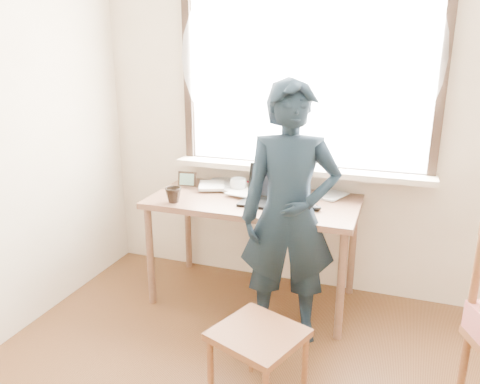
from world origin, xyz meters
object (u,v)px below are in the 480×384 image
(laptop, at_px, (270,194))
(mug_white, at_px, (238,185))
(person, at_px, (289,216))
(work_chair, at_px, (258,343))
(desk, at_px, (254,210))
(mug_dark, at_px, (173,195))

(laptop, height_order, mug_white, laptop)
(mug_white, height_order, person, person)
(work_chair, relative_size, person, 0.32)
(desk, distance_m, person, 0.51)
(mug_dark, bearing_deg, desk, 27.49)
(laptop, height_order, person, person)
(mug_dark, height_order, work_chair, mug_dark)
(mug_dark, bearing_deg, person, -7.15)
(mug_white, xyz_separation_m, mug_dark, (-0.33, -0.39, 0.00))
(mug_white, relative_size, mug_dark, 1.08)
(laptop, relative_size, work_chair, 0.68)
(person, bearing_deg, laptop, 109.22)
(mug_white, bearing_deg, person, -44.51)
(desk, relative_size, work_chair, 2.75)
(desk, xyz_separation_m, person, (0.34, -0.36, 0.12))
(laptop, xyz_separation_m, work_chair, (0.23, -0.97, -0.47))
(desk, height_order, mug_dark, mug_dark)
(mug_dark, bearing_deg, mug_white, 49.92)
(mug_white, distance_m, mug_dark, 0.51)
(mug_white, bearing_deg, work_chair, -65.78)
(mug_white, height_order, work_chair, mug_white)
(laptop, relative_size, mug_white, 2.96)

